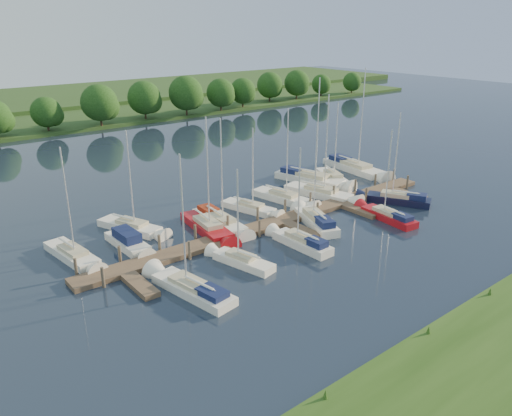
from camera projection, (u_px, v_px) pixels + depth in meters
ground at (344, 251)px, 41.47m from camera, size 260.00×260.00×0.00m
dock at (285, 223)px, 46.75m from camera, size 40.00×6.00×0.40m
mooring_pilings at (278, 216)px, 47.43m from camera, size 38.24×2.84×2.00m
far_shore at (52, 118)px, 96.26m from camera, size 180.00×30.00×0.60m
distant_hill at (17, 101)px, 114.43m from camera, size 220.00×40.00×1.40m
treeline at (66, 107)px, 85.17m from camera, size 146.30×9.94×8.13m
sailboat_n_0 at (74, 256)px, 39.99m from camera, size 2.56×7.64×9.63m
motorboat at (129, 243)px, 42.08m from camera, size 1.90×6.13×1.86m
sailboat_n_2 at (133, 228)px, 45.43m from camera, size 4.00×7.51×9.66m
sailboat_n_3 at (208, 229)px, 45.26m from camera, size 2.97×8.64×10.91m
sailboat_n_4 at (221, 222)px, 46.61m from camera, size 2.39×8.28×10.46m
sailboat_n_5 at (251, 209)px, 50.10m from camera, size 3.12×6.94×8.80m
sailboat_n_6 at (284, 199)px, 52.86m from camera, size 3.02×8.09×10.26m
sailboat_n_7 at (322, 194)px, 54.28m from camera, size 3.81×9.10×11.44m
sailboat_n_8 at (312, 180)px, 58.99m from camera, size 4.42×10.04×12.63m
sailboat_n_9 at (333, 179)px, 59.64m from camera, size 4.23×7.42×9.73m
sailboat_n_10 at (356, 169)px, 63.46m from camera, size 3.35×10.62×13.28m
sailboat_s_0 at (190, 288)px, 35.13m from camera, size 3.11×8.29×10.32m
sailboat_s_1 at (241, 261)px, 39.18m from camera, size 2.66×6.30×8.08m
sailboat_s_2 at (301, 243)px, 42.25m from camera, size 1.79×6.80×8.91m
sailboat_s_3 at (315, 222)px, 46.71m from camera, size 4.03×7.62×10.05m
sailboat_s_4 at (387, 216)px, 48.05m from camera, size 2.30×7.10×9.04m
sailboat_s_5 at (396, 200)px, 52.37m from camera, size 4.75×7.35×9.90m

